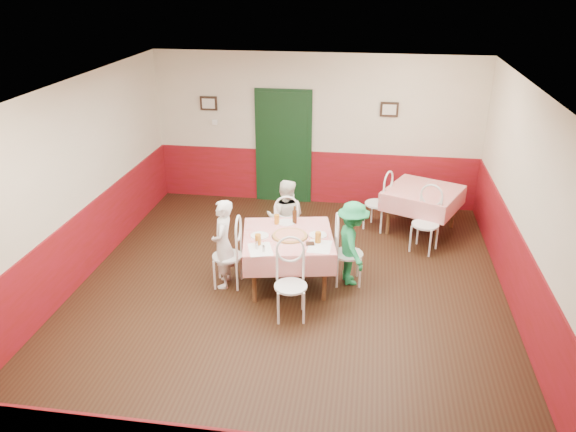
# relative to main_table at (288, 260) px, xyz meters

# --- Properties ---
(floor) EXTENTS (7.00, 7.00, 0.00)m
(floor) POSITION_rel_main_table_xyz_m (0.05, -0.36, -0.38)
(floor) COLOR black
(floor) RESTS_ON ground
(ceiling) EXTENTS (7.00, 7.00, 0.00)m
(ceiling) POSITION_rel_main_table_xyz_m (0.05, -0.36, 2.42)
(ceiling) COLOR white
(ceiling) RESTS_ON back_wall
(back_wall) EXTENTS (6.00, 0.10, 2.80)m
(back_wall) POSITION_rel_main_table_xyz_m (0.05, 3.14, 1.02)
(back_wall) COLOR beige
(back_wall) RESTS_ON ground
(front_wall) EXTENTS (6.00, 0.10, 2.80)m
(front_wall) POSITION_rel_main_table_xyz_m (0.05, -3.86, 1.02)
(front_wall) COLOR beige
(front_wall) RESTS_ON ground
(left_wall) EXTENTS (0.10, 7.00, 2.80)m
(left_wall) POSITION_rel_main_table_xyz_m (-2.95, -0.36, 1.02)
(left_wall) COLOR beige
(left_wall) RESTS_ON ground
(right_wall) EXTENTS (0.10, 7.00, 2.80)m
(right_wall) POSITION_rel_main_table_xyz_m (3.05, -0.36, 1.02)
(right_wall) COLOR beige
(right_wall) RESTS_ON ground
(wainscot_back) EXTENTS (6.00, 0.03, 1.00)m
(wainscot_back) POSITION_rel_main_table_xyz_m (0.05, 3.13, 0.12)
(wainscot_back) COLOR maroon
(wainscot_back) RESTS_ON ground
(wainscot_left) EXTENTS (0.03, 7.00, 1.00)m
(wainscot_left) POSITION_rel_main_table_xyz_m (-2.94, -0.36, 0.12)
(wainscot_left) COLOR maroon
(wainscot_left) RESTS_ON ground
(wainscot_right) EXTENTS (0.03, 7.00, 1.00)m
(wainscot_right) POSITION_rel_main_table_xyz_m (3.03, -0.36, 0.12)
(wainscot_right) COLOR maroon
(wainscot_right) RESTS_ON ground
(door) EXTENTS (0.96, 0.06, 2.10)m
(door) POSITION_rel_main_table_xyz_m (-0.55, 3.09, 0.68)
(door) COLOR black
(door) RESTS_ON ground
(picture_left) EXTENTS (0.32, 0.03, 0.26)m
(picture_left) POSITION_rel_main_table_xyz_m (-1.95, 3.09, 1.48)
(picture_left) COLOR black
(picture_left) RESTS_ON back_wall
(picture_right) EXTENTS (0.32, 0.03, 0.26)m
(picture_right) POSITION_rel_main_table_xyz_m (1.35, 3.09, 1.48)
(picture_right) COLOR black
(picture_right) RESTS_ON back_wall
(thermostat) EXTENTS (0.10, 0.03, 0.10)m
(thermostat) POSITION_rel_main_table_xyz_m (-1.85, 3.09, 1.12)
(thermostat) COLOR white
(thermostat) RESTS_ON back_wall
(main_table) EXTENTS (1.43, 1.43, 0.77)m
(main_table) POSITION_rel_main_table_xyz_m (0.00, 0.00, 0.00)
(main_table) COLOR red
(main_table) RESTS_ON ground
(second_table) EXTENTS (1.48, 1.48, 0.77)m
(second_table) POSITION_rel_main_table_xyz_m (1.98, 2.08, 0.00)
(second_table) COLOR red
(second_table) RESTS_ON ground
(chair_left) EXTENTS (0.44, 0.44, 0.90)m
(chair_left) POSITION_rel_main_table_xyz_m (-0.83, -0.16, 0.08)
(chair_left) COLOR white
(chair_left) RESTS_ON ground
(chair_right) EXTENTS (0.47, 0.47, 0.90)m
(chair_right) POSITION_rel_main_table_xyz_m (0.83, 0.16, 0.08)
(chair_right) COLOR white
(chair_right) RESTS_ON ground
(chair_far) EXTENTS (0.50, 0.50, 0.90)m
(chair_far) POSITION_rel_main_table_xyz_m (-0.16, 0.83, 0.08)
(chair_far) COLOR white
(chair_far) RESTS_ON ground
(chair_near) EXTENTS (0.49, 0.49, 0.90)m
(chair_near) POSITION_rel_main_table_xyz_m (0.16, -0.83, 0.08)
(chair_near) COLOR white
(chair_near) RESTS_ON ground
(chair_second_a) EXTENTS (0.55, 0.55, 0.90)m
(chair_second_a) POSITION_rel_main_table_xyz_m (1.23, 2.08, 0.08)
(chair_second_a) COLOR white
(chair_second_a) RESTS_ON ground
(chair_second_b) EXTENTS (0.55, 0.55, 0.90)m
(chair_second_b) POSITION_rel_main_table_xyz_m (1.98, 1.33, 0.08)
(chair_second_b) COLOR white
(chair_second_b) RESTS_ON ground
(pizza) EXTENTS (0.56, 0.56, 0.03)m
(pizza) POSITION_rel_main_table_xyz_m (0.03, -0.03, 0.40)
(pizza) COLOR #B74723
(pizza) RESTS_ON main_table
(plate_left) EXTENTS (0.29, 0.29, 0.01)m
(plate_left) POSITION_rel_main_table_xyz_m (-0.38, -0.09, 0.39)
(plate_left) COLOR white
(plate_left) RESTS_ON main_table
(plate_right) EXTENTS (0.29, 0.29, 0.01)m
(plate_right) POSITION_rel_main_table_xyz_m (0.41, 0.05, 0.39)
(plate_right) COLOR white
(plate_right) RESTS_ON main_table
(plate_far) EXTENTS (0.29, 0.29, 0.01)m
(plate_far) POSITION_rel_main_table_xyz_m (-0.08, 0.40, 0.39)
(plate_far) COLOR white
(plate_far) RESTS_ON main_table
(glass_a) EXTENTS (0.09, 0.09, 0.15)m
(glass_a) POSITION_rel_main_table_xyz_m (-0.35, -0.34, 0.46)
(glass_a) COLOR #BF7219
(glass_a) RESTS_ON main_table
(glass_b) EXTENTS (0.10, 0.10, 0.15)m
(glass_b) POSITION_rel_main_table_xyz_m (0.43, -0.16, 0.46)
(glass_b) COLOR #BF7219
(glass_b) RESTS_ON main_table
(glass_c) EXTENTS (0.09, 0.09, 0.14)m
(glass_c) POSITION_rel_main_table_xyz_m (-0.22, 0.36, 0.45)
(glass_c) COLOR #BF7219
(glass_c) RESTS_ON main_table
(beer_bottle) EXTENTS (0.08, 0.08, 0.24)m
(beer_bottle) POSITION_rel_main_table_xyz_m (0.03, 0.41, 0.50)
(beer_bottle) COLOR #381C0A
(beer_bottle) RESTS_ON main_table
(shaker_a) EXTENTS (0.04, 0.04, 0.09)m
(shaker_a) POSITION_rel_main_table_xyz_m (-0.35, -0.47, 0.43)
(shaker_a) COLOR silver
(shaker_a) RESTS_ON main_table
(shaker_b) EXTENTS (0.04, 0.04, 0.09)m
(shaker_b) POSITION_rel_main_table_xyz_m (-0.24, -0.54, 0.43)
(shaker_b) COLOR silver
(shaker_b) RESTS_ON main_table
(shaker_c) EXTENTS (0.04, 0.04, 0.09)m
(shaker_c) POSITION_rel_main_table_xyz_m (-0.36, -0.42, 0.43)
(shaker_c) COLOR #B23319
(shaker_c) RESTS_ON main_table
(menu_left) EXTENTS (0.41, 0.48, 0.00)m
(menu_left) POSITION_rel_main_table_xyz_m (-0.30, -0.48, 0.39)
(menu_left) COLOR white
(menu_left) RESTS_ON main_table
(menu_right) EXTENTS (0.31, 0.41, 0.00)m
(menu_right) POSITION_rel_main_table_xyz_m (0.47, -0.28, 0.39)
(menu_right) COLOR white
(menu_right) RESTS_ON main_table
(wallet) EXTENTS (0.12, 0.11, 0.02)m
(wallet) POSITION_rel_main_table_xyz_m (0.33, -0.23, 0.40)
(wallet) COLOR black
(wallet) RESTS_ON main_table
(diner_left) EXTENTS (0.35, 0.50, 1.29)m
(diner_left) POSITION_rel_main_table_xyz_m (-0.88, -0.17, 0.27)
(diner_left) COLOR gray
(diner_left) RESTS_ON ground
(diner_far) EXTENTS (0.61, 0.47, 1.24)m
(diner_far) POSITION_rel_main_table_xyz_m (-0.17, 0.88, 0.24)
(diner_far) COLOR gray
(diner_far) RESTS_ON ground
(diner_right) EXTENTS (0.67, 0.89, 1.23)m
(diner_right) POSITION_rel_main_table_xyz_m (0.88, 0.17, 0.24)
(diner_right) COLOR gray
(diner_right) RESTS_ON ground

